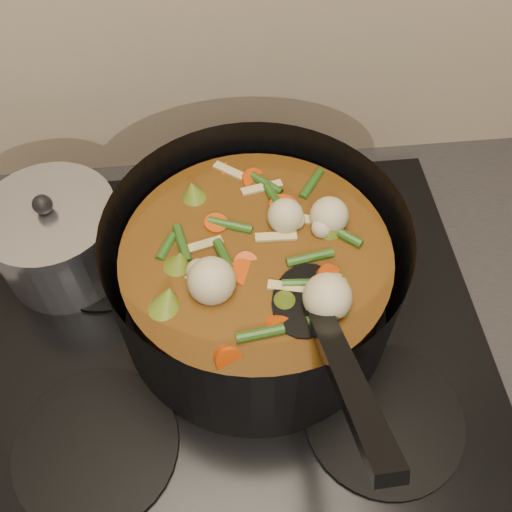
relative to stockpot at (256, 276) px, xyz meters
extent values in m
cube|color=brown|center=(-0.03, -0.03, -0.58)|extent=(2.60, 0.60, 0.86)
cube|color=black|center=(-0.03, -0.03, -0.12)|extent=(2.64, 0.64, 0.05)
cube|color=black|center=(-0.03, -0.03, -0.09)|extent=(0.62, 0.54, 0.02)
cylinder|color=black|center=(-0.19, -0.16, -0.07)|extent=(0.18, 0.18, 0.01)
cylinder|color=black|center=(0.13, -0.16, -0.07)|extent=(0.18, 0.18, 0.01)
cylinder|color=black|center=(-0.19, 0.10, -0.07)|extent=(0.18, 0.18, 0.01)
cylinder|color=black|center=(0.13, 0.10, -0.07)|extent=(0.18, 0.18, 0.01)
cylinder|color=black|center=(0.00, 0.00, 0.01)|extent=(0.38, 0.38, 0.17)
cylinder|color=black|center=(0.00, 0.00, -0.07)|extent=(0.33, 0.33, 0.01)
cylinder|color=#5D3A10|center=(0.00, 0.00, -0.01)|extent=(0.30, 0.30, 0.12)
cylinder|color=#CD4009|center=(0.04, 0.00, 0.05)|extent=(0.03, 0.04, 0.03)
cylinder|color=#CD4009|center=(0.04, 0.07, 0.05)|extent=(0.05, 0.04, 0.03)
cylinder|color=#CD4009|center=(-0.05, 0.10, 0.05)|extent=(0.05, 0.05, 0.03)
cylinder|color=#CD4009|center=(-0.06, 0.01, 0.05)|extent=(0.04, 0.04, 0.03)
cylinder|color=#CD4009|center=(-0.06, -0.07, 0.05)|extent=(0.04, 0.04, 0.03)
cylinder|color=#CD4009|center=(0.01, -0.04, 0.05)|extent=(0.05, 0.05, 0.03)
cylinder|color=#CD4009|center=(0.08, -0.02, 0.05)|extent=(0.04, 0.04, 0.03)
cylinder|color=#CD4009|center=(0.09, 0.07, 0.05)|extent=(0.04, 0.04, 0.03)
cylinder|color=#CD4009|center=(-0.01, 0.06, 0.05)|extent=(0.05, 0.05, 0.03)
cylinder|color=#CD4009|center=(-0.09, 0.04, 0.05)|extent=(0.04, 0.05, 0.03)
sphere|color=#CABC8E|center=(0.07, 0.00, 0.06)|extent=(0.05, 0.05, 0.05)
sphere|color=#CABC8E|center=(0.00, 0.07, 0.06)|extent=(0.05, 0.05, 0.05)
sphere|color=#CABC8E|center=(-0.07, -0.01, 0.06)|extent=(0.05, 0.05, 0.05)
sphere|color=#CABC8E|center=(0.01, -0.07, 0.06)|extent=(0.05, 0.05, 0.05)
sphere|color=#CABC8E|center=(0.07, 0.02, 0.06)|extent=(0.05, 0.05, 0.05)
cone|color=olive|center=(-0.08, -0.06, 0.05)|extent=(0.05, 0.04, 0.04)
cone|color=olive|center=(0.03, -0.09, 0.05)|extent=(0.05, 0.04, 0.04)
cone|color=olive|center=(0.09, 0.01, 0.05)|extent=(0.05, 0.04, 0.04)
cone|color=olive|center=(0.02, 0.09, 0.05)|extent=(0.05, 0.04, 0.04)
cone|color=olive|center=(-0.08, 0.05, 0.05)|extent=(0.05, 0.04, 0.04)
cone|color=olive|center=(-0.07, -0.06, 0.05)|extent=(0.05, 0.04, 0.04)
cone|color=olive|center=(0.04, -0.09, 0.05)|extent=(0.05, 0.04, 0.04)
cylinder|color=#2A5017|center=(0.03, 0.04, 0.05)|extent=(0.01, 0.04, 0.01)
cylinder|color=#2A5017|center=(-0.02, 0.11, 0.05)|extent=(0.04, 0.04, 0.01)
cylinder|color=#2A5017|center=(-0.08, 0.04, 0.05)|extent=(0.05, 0.02, 0.01)
cylinder|color=#2A5017|center=(-0.07, -0.03, 0.05)|extent=(0.03, 0.04, 0.01)
cylinder|color=#2A5017|center=(-0.01, -0.05, 0.05)|extent=(0.03, 0.04, 0.01)
cylinder|color=#2A5017|center=(0.07, -0.09, 0.05)|extent=(0.05, 0.02, 0.01)
cylinder|color=#2A5017|center=(0.09, 0.00, 0.05)|extent=(0.04, 0.04, 0.01)
cylinder|color=#2A5017|center=(0.05, 0.06, 0.05)|extent=(0.01, 0.04, 0.01)
cylinder|color=#2A5017|center=(-0.01, 0.05, 0.05)|extent=(0.04, 0.04, 0.01)
cylinder|color=#2A5017|center=(-0.10, 0.05, 0.05)|extent=(0.05, 0.02, 0.01)
cylinder|color=#2A5017|center=(-0.09, -0.04, 0.05)|extent=(0.03, 0.04, 0.01)
cylinder|color=#2A5017|center=(-0.02, -0.07, 0.05)|extent=(0.03, 0.04, 0.01)
cube|color=tan|center=(-0.07, 0.05, 0.05)|extent=(0.05, 0.01, 0.00)
cube|color=tan|center=(-0.07, -0.05, 0.05)|extent=(0.02, 0.05, 0.00)
cube|color=tan|center=(0.03, -0.08, 0.05)|extent=(0.05, 0.03, 0.00)
cube|color=tan|center=(0.08, 0.01, 0.05)|extent=(0.04, 0.04, 0.00)
cube|color=tan|center=(0.02, 0.08, 0.05)|extent=(0.03, 0.05, 0.00)
cube|color=tan|center=(-0.07, 0.04, 0.05)|extent=(0.05, 0.02, 0.00)
cube|color=tan|center=(-0.06, -0.05, 0.05)|extent=(0.01, 0.05, 0.00)
ellipsoid|color=black|center=(0.04, -0.07, 0.05)|extent=(0.10, 0.11, 0.01)
cube|color=black|center=(0.06, -0.18, 0.11)|extent=(0.03, 0.20, 0.12)
cylinder|color=silver|center=(-0.24, 0.10, -0.03)|extent=(0.16, 0.16, 0.10)
cylinder|color=silver|center=(-0.24, 0.10, 0.03)|extent=(0.16, 0.16, 0.01)
sphere|color=black|center=(-0.24, 0.10, 0.05)|extent=(0.02, 0.02, 0.02)
camera|label=1|loc=(-0.04, -0.37, 0.55)|focal=40.00mm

